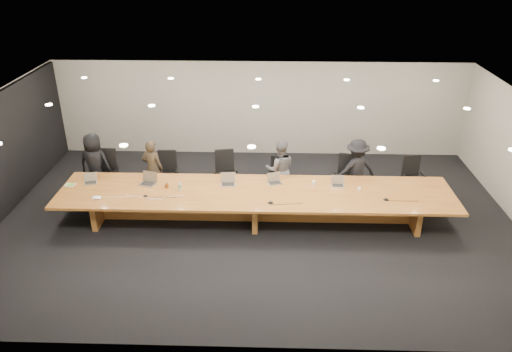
{
  "coord_description": "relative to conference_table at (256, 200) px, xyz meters",
  "views": [
    {
      "loc": [
        0.32,
        -10.05,
        6.04
      ],
      "look_at": [
        0.0,
        0.3,
        1.0
      ],
      "focal_mm": 35.0,
      "sensor_mm": 36.0,
      "label": 1
    }
  ],
  "objects": [
    {
      "name": "amber_mug",
      "position": [
        -2.06,
        0.13,
        0.28
      ],
      "size": [
        0.11,
        0.11,
        0.1
      ],
      "primitive_type": "cylinder",
      "rotation": [
        0.0,
        0.0,
        -0.38
      ],
      "color": "brown",
      "rests_on": "conference_table"
    },
    {
      "name": "chair_far_right",
      "position": [
        3.92,
        1.32,
        0.01
      ],
      "size": [
        0.61,
        0.61,
        1.07
      ],
      "primitive_type": null,
      "rotation": [
        0.0,
        0.0,
        0.14
      ],
      "color": "black",
      "rests_on": "ground"
    },
    {
      "name": "laptop_a",
      "position": [
        -3.9,
        0.3,
        0.35
      ],
      "size": [
        0.35,
        0.29,
        0.24
      ],
      "primitive_type": null,
      "rotation": [
        0.0,
        0.0,
        0.27
      ],
      "color": "tan",
      "rests_on": "conference_table"
    },
    {
      "name": "mic_center",
      "position": [
        0.34,
        -0.52,
        0.25
      ],
      "size": [
        0.14,
        0.14,
        0.03
      ],
      "primitive_type": "cone",
      "rotation": [
        0.0,
        0.0,
        -0.09
      ],
      "color": "black",
      "rests_on": "conference_table"
    },
    {
      "name": "notepad",
      "position": [
        -4.35,
        0.19,
        0.24
      ],
      "size": [
        0.24,
        0.2,
        0.01
      ],
      "primitive_type": "cube",
      "rotation": [
        0.0,
        0.0,
        -0.08
      ],
      "color": "silver",
      "rests_on": "conference_table"
    },
    {
      "name": "ground",
      "position": [
        0.0,
        0.0,
        -0.52
      ],
      "size": [
        12.0,
        12.0,
        0.0
      ],
      "primitive_type": "plane",
      "color": "black",
      "rests_on": "ground"
    },
    {
      "name": "person_d",
      "position": [
        2.46,
        1.19,
        0.26
      ],
      "size": [
        1.13,
        0.83,
        1.57
      ],
      "primitive_type": "imported",
      "rotation": [
        0.0,
        0.0,
        3.4
      ],
      "color": "black",
      "rests_on": "ground"
    },
    {
      "name": "person_c",
      "position": [
        0.57,
        1.21,
        0.23
      ],
      "size": [
        0.76,
        0.61,
        1.51
      ],
      "primitive_type": "imported",
      "rotation": [
        0.0,
        0.0,
        3.2
      ],
      "color": "#565558",
      "rests_on": "ground"
    },
    {
      "name": "chair_far_left",
      "position": [
        -3.84,
        1.21,
        0.07
      ],
      "size": [
        0.61,
        0.61,
        1.19
      ],
      "primitive_type": null,
      "rotation": [
        0.0,
        0.0,
        -0.01
      ],
      "color": "black",
      "rests_on": "ground"
    },
    {
      "name": "water_bottle",
      "position": [
        -1.73,
        0.02,
        0.32
      ],
      "size": [
        0.07,
        0.07,
        0.19
      ],
      "primitive_type": "cylinder",
      "rotation": [
        0.0,
        0.0,
        -0.23
      ],
      "color": "silver",
      "rests_on": "conference_table"
    },
    {
      "name": "chair_mid_right",
      "position": [
        0.54,
        1.28,
        -0.01
      ],
      "size": [
        0.55,
        0.55,
        1.03
      ],
      "primitive_type": null,
      "rotation": [
        0.0,
        0.0,
        -0.06
      ],
      "color": "black",
      "rests_on": "ground"
    },
    {
      "name": "person_a",
      "position": [
        -4.11,
        1.27,
        0.29
      ],
      "size": [
        0.84,
        0.59,
        1.62
      ],
      "primitive_type": "imported",
      "rotation": [
        0.0,
        0.0,
        3.04
      ],
      "color": "black",
      "rests_on": "ground"
    },
    {
      "name": "chair_left",
      "position": [
        -2.31,
        1.32,
        0.04
      ],
      "size": [
        0.57,
        0.57,
        1.12
      ],
      "primitive_type": null,
      "rotation": [
        0.0,
        0.0,
        -0.0
      ],
      "color": "black",
      "rests_on": "ground"
    },
    {
      "name": "chair_right",
      "position": [
        2.24,
        1.34,
        0.02
      ],
      "size": [
        0.66,
        0.66,
        1.07
      ],
      "primitive_type": null,
      "rotation": [
        0.0,
        0.0,
        -0.24
      ],
      "color": "black",
      "rests_on": "ground"
    },
    {
      "name": "laptop_b",
      "position": [
        -2.54,
        0.28,
        0.37
      ],
      "size": [
        0.43,
        0.36,
        0.29
      ],
      "primitive_type": null,
      "rotation": [
        0.0,
        0.0,
        -0.29
      ],
      "color": "tan",
      "rests_on": "conference_table"
    },
    {
      "name": "lime_gadget",
      "position": [
        -4.33,
        0.18,
        0.25
      ],
      "size": [
        0.16,
        0.11,
        0.02
      ],
      "primitive_type": "cube",
      "rotation": [
        0.0,
        0.0,
        0.2
      ],
      "color": "#6ACB36",
      "rests_on": "notepad"
    },
    {
      "name": "laptop_e",
      "position": [
        1.9,
        0.33,
        0.35
      ],
      "size": [
        0.31,
        0.23,
        0.24
      ],
      "primitive_type": null,
      "rotation": [
        0.0,
        0.0,
        -0.04
      ],
      "color": "tan",
      "rests_on": "conference_table"
    },
    {
      "name": "laptop_d",
      "position": [
        0.44,
        0.42,
        0.35
      ],
      "size": [
        0.36,
        0.31,
        0.24
      ],
      "primitive_type": null,
      "rotation": [
        0.0,
        0.0,
        0.31
      ],
      "color": "tan",
      "rests_on": "conference_table"
    },
    {
      "name": "mic_right",
      "position": [
        2.89,
        -0.3,
        0.25
      ],
      "size": [
        0.17,
        0.17,
        0.03
      ],
      "primitive_type": "cone",
      "rotation": [
        0.0,
        0.0,
        0.4
      ],
      "color": "black",
      "rests_on": "conference_table"
    },
    {
      "name": "laptop_c",
      "position": [
        -0.65,
        0.31,
        0.37
      ],
      "size": [
        0.36,
        0.28,
        0.27
      ],
      "primitive_type": null,
      "rotation": [
        0.0,
        0.0,
        0.07
      ],
      "color": "tan",
      "rests_on": "conference_table"
    },
    {
      "name": "paper_cup_far",
      "position": [
        2.36,
        0.1,
        0.27
      ],
      "size": [
        0.1,
        0.1,
        0.09
      ],
      "primitive_type": "cone",
      "rotation": [
        0.0,
        0.0,
        0.4
      ],
      "color": "white",
      "rests_on": "conference_table"
    },
    {
      "name": "back_wall",
      "position": [
        0.0,
        4.0,
        0.88
      ],
      "size": [
        12.0,
        0.02,
        2.8
      ],
      "primitive_type": "cube",
      "color": "beige",
      "rests_on": "ground"
    },
    {
      "name": "paper_cup_near",
      "position": [
        1.35,
        0.38,
        0.28
      ],
      "size": [
        0.09,
        0.09,
        0.1
      ],
      "primitive_type": "cone",
      "rotation": [
        0.0,
        0.0,
        0.13
      ],
      "color": "white",
      "rests_on": "conference_table"
    },
    {
      "name": "chair_mid_left",
      "position": [
        -0.81,
        1.34,
        0.05
      ],
      "size": [
        0.67,
        0.67,
        1.15
      ],
      "primitive_type": null,
      "rotation": [
        0.0,
        0.0,
        0.17
      ],
      "color": "black",
      "rests_on": "ground"
    },
    {
      "name": "conference_table",
      "position": [
        0.0,
        0.0,
        0.0
      ],
      "size": [
        9.0,
        1.8,
        0.75
      ],
      "color": "#955720",
      "rests_on": "ground"
    },
    {
      "name": "av_box",
      "position": [
        -3.52,
        -0.43,
        0.24
      ],
      "size": [
        0.18,
        0.14,
        0.03
      ],
      "primitive_type": "cube",
      "rotation": [
        0.0,
        0.0,
        0.0
      ],
      "color": "#ADADB2",
      "rests_on": "conference_table"
    },
    {
      "name": "person_b",
      "position": [
        -2.63,
        1.2,
        0.22
      ],
      "size": [
        0.61,
        0.47,
        1.49
      ],
      "primitive_type": "imported",
      "rotation": [
        0.0,
        0.0,
        2.91
      ],
      "color": "#31281B",
      "rests_on": "ground"
    },
    {
      "name": "mic_left",
      "position": [
        -2.46,
        -0.29,
        0.24
      ],
      "size": [
        0.11,
        0.11,
        0.03
      ],
      "primitive_type": "cone",
      "rotation": [
        0.0,
        0.0,
        0.09
      ],
      "color": "black",
      "rests_on": "conference_table"
    }
  ]
}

